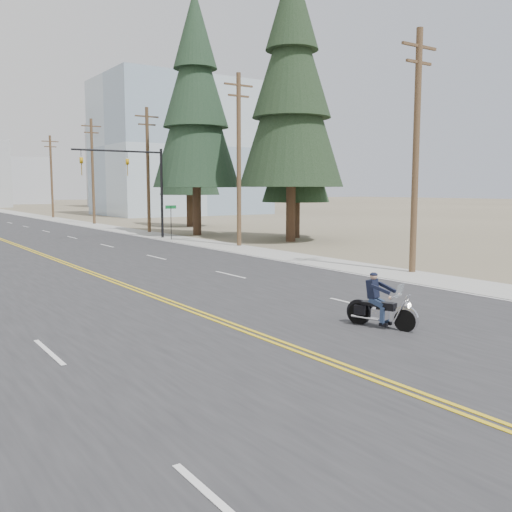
% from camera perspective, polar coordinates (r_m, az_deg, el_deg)
% --- Properties ---
extents(ground_plane, '(400.00, 400.00, 0.00)m').
position_cam_1_polar(ground_plane, '(13.32, 6.41, -10.21)').
color(ground_plane, '#776D56').
rests_on(ground_plane, ground).
extents(sidewalk_right, '(3.00, 200.00, 0.01)m').
position_cam_1_polar(sidewalk_right, '(82.17, -20.29, 3.61)').
color(sidewalk_right, '#A5A5A0').
rests_on(sidewalk_right, ground).
extents(traffic_mast_right, '(7.10, 0.26, 7.00)m').
position_cam_1_polar(traffic_mast_right, '(45.11, -11.80, 7.94)').
color(traffic_mast_right, black).
rests_on(traffic_mast_right, ground).
extents(street_sign, '(0.90, 0.06, 2.62)m').
position_cam_1_polar(street_sign, '(44.07, -8.50, 3.96)').
color(street_sign, black).
rests_on(street_sign, ground).
extents(utility_pole_a, '(2.20, 0.30, 11.00)m').
position_cam_1_polar(utility_pole_a, '(27.37, 15.71, 10.38)').
color(utility_pole_a, brown).
rests_on(utility_pole_a, ground).
extents(utility_pole_b, '(2.20, 0.30, 11.50)m').
position_cam_1_polar(utility_pole_b, '(38.78, -1.73, 9.84)').
color(utility_pole_b, brown).
rests_on(utility_pole_b, ground).
extents(utility_pole_c, '(2.20, 0.30, 11.00)m').
position_cam_1_polar(utility_pole_c, '(52.03, -10.75, 8.66)').
color(utility_pole_c, brown).
rests_on(utility_pole_c, ground).
extents(utility_pole_d, '(2.20, 0.30, 11.50)m').
position_cam_1_polar(utility_pole_d, '(66.05, -16.03, 8.30)').
color(utility_pole_d, brown).
rests_on(utility_pole_d, ground).
extents(utility_pole_e, '(2.20, 0.30, 11.00)m').
position_cam_1_polar(utility_pole_e, '(82.34, -19.78, 7.63)').
color(utility_pole_e, brown).
rests_on(utility_pole_e, ground).
extents(glass_building, '(24.00, 16.00, 20.00)m').
position_cam_1_polar(glass_building, '(89.48, -7.51, 10.59)').
color(glass_building, '#9EB5CC').
rests_on(glass_building, ground).
extents(haze_bldg_c, '(16.00, 12.00, 18.00)m').
position_cam_1_polar(haze_bldg_c, '(129.14, -12.40, 8.84)').
color(haze_bldg_c, '#B7BCC6').
rests_on(haze_bldg_c, ground).
extents(haze_bldg_e, '(14.00, 14.00, 12.00)m').
position_cam_1_polar(haze_bldg_e, '(163.10, -22.64, 6.96)').
color(haze_bldg_e, '#B7BCC6').
rests_on(haze_bldg_e, ground).
extents(motorcyclist, '(1.40, 2.15, 1.55)m').
position_cam_1_polar(motorcyclist, '(16.27, 12.47, -4.40)').
color(motorcyclist, black).
rests_on(motorcyclist, ground).
extents(conifer_near, '(7.60, 7.60, 20.12)m').
position_cam_1_polar(conifer_near, '(42.77, 3.59, 17.06)').
color(conifer_near, '#382619').
rests_on(conifer_near, ground).
extents(conifer_mid, '(5.34, 5.34, 14.23)m').
position_cam_1_polar(conifer_mid, '(45.59, 4.03, 12.12)').
color(conifer_mid, '#382619').
rests_on(conifer_mid, ground).
extents(conifer_tall, '(7.21, 7.21, 20.03)m').
position_cam_1_polar(conifer_tall, '(48.89, -6.06, 15.67)').
color(conifer_tall, '#382619').
rests_on(conifer_tall, ground).
extents(conifer_far, '(6.12, 6.12, 16.38)m').
position_cam_1_polar(conifer_far, '(59.48, -6.72, 12.01)').
color(conifer_far, '#382619').
rests_on(conifer_far, ground).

